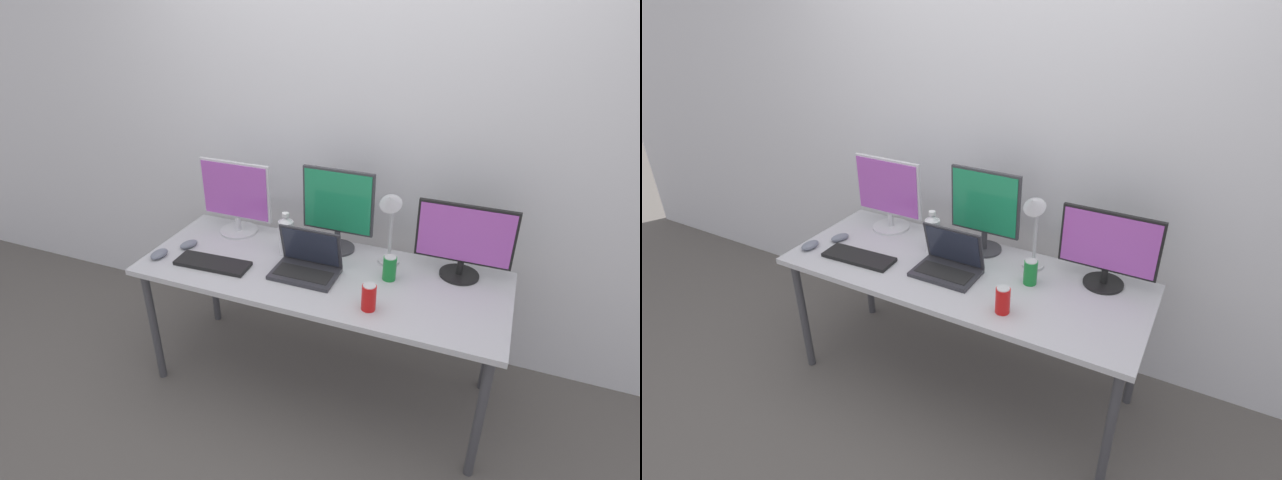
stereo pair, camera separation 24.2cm
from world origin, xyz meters
The scene contains 14 objects.
ground_plane centered at (0.00, 0.00, 0.00)m, with size 16.00×16.00×0.00m, color #5B5651.
wall_back centered at (0.00, 0.59, 1.30)m, with size 7.00×0.08×2.60m, color silver.
work_desk centered at (0.00, 0.00, 0.68)m, with size 1.85×0.71×0.74m.
monitor_left centered at (-0.60, 0.23, 0.96)m, with size 0.43×0.22×0.42m.
monitor_center centered at (0.00, 0.25, 0.99)m, with size 0.39×0.19×0.46m.
monitor_right centered at (0.66, 0.22, 0.94)m, with size 0.46×0.19×0.38m.
laptop_silver centered at (-0.06, -0.03, 0.79)m, with size 0.32×0.22×0.23m.
keyboard_main centered at (-0.54, -0.15, 0.75)m, with size 0.39×0.14×0.02m, color black.
mouse_by_keyboard centered at (-0.76, -0.03, 0.76)m, with size 0.06×0.11×0.04m, color slate.
mouse_by_laptop centered at (-0.84, -0.18, 0.76)m, with size 0.06×0.11×0.04m, color slate.
water_bottle centered at (-0.24, 0.11, 0.85)m, with size 0.08×0.08×0.24m.
soda_can_near_keyboard centered at (0.32, -0.21, 0.80)m, with size 0.07×0.07×0.13m.
soda_can_by_laptop centered at (0.34, 0.06, 0.80)m, with size 0.07×0.07×0.13m.
desk_lamp centered at (0.30, 0.17, 1.03)m, with size 0.11×0.18×0.43m.
Camera 2 is at (1.02, -1.88, 2.07)m, focal length 28.00 mm.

